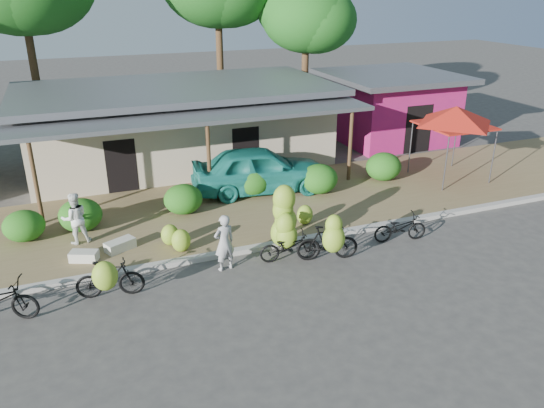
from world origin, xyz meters
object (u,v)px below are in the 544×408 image
(sack_near, at_px, (120,245))
(vendor, at_px, (224,243))
(bystander, at_px, (75,218))
(red_canopy, at_px, (456,116))
(bike_far_right, at_px, (400,228))
(bike_left, at_px, (109,278))
(bike_center, at_px, (286,229))
(tree_near_right, at_px, (302,14))
(teal_van, at_px, (260,169))
(bike_right, at_px, (329,240))
(sack_far, at_px, (84,256))

(sack_near, relative_size, vendor, 0.52)
(bystander, bearing_deg, sack_near, 132.26)
(red_canopy, xyz_separation_m, bike_far_right, (-4.86, -3.87, -2.18))
(bike_left, bearing_deg, bike_center, -73.06)
(tree_near_right, distance_m, vendor, 16.47)
(red_canopy, xyz_separation_m, sack_near, (-12.89, -1.62, -2.34))
(bike_far_right, bearing_deg, teal_van, 36.63)
(bike_left, bearing_deg, bystander, 21.00)
(tree_near_right, bearing_deg, red_canopy, -77.87)
(bike_right, bearing_deg, bike_far_right, -66.64)
(bike_far_right, bearing_deg, tree_near_right, -1.67)
(tree_near_right, bearing_deg, sack_far, -135.39)
(bike_center, bearing_deg, sack_far, 83.11)
(bike_left, bearing_deg, bike_right, -82.13)
(bystander, bearing_deg, bike_center, 145.62)
(bike_right, relative_size, bystander, 1.16)
(bike_center, bearing_deg, bike_right, -121.60)
(bike_left, bearing_deg, sack_far, 24.29)
(tree_near_right, relative_size, bike_far_right, 4.40)
(teal_van, bearing_deg, bystander, 114.28)
(tree_near_right, height_order, sack_far, tree_near_right)
(sack_far, distance_m, vendor, 4.00)
(bike_right, bearing_deg, bystander, 74.78)
(sack_near, bearing_deg, vendor, -37.74)
(bike_center, relative_size, bystander, 1.32)
(bike_center, xyz_separation_m, bike_right, (0.96, -0.83, -0.15))
(bike_left, bearing_deg, teal_van, -37.22)
(red_canopy, distance_m, bike_left, 14.13)
(bike_left, distance_m, bystander, 3.41)
(vendor, distance_m, teal_van, 5.69)
(red_canopy, distance_m, bike_far_right, 6.58)
(bike_center, xyz_separation_m, bike_far_right, (3.61, -0.39, -0.41))
(tree_near_right, distance_m, red_canopy, 10.47)
(tree_near_right, bearing_deg, bike_left, -129.42)
(bike_left, relative_size, sack_near, 2.05)
(vendor, bearing_deg, bike_right, 154.22)
(teal_van, bearing_deg, bike_left, 139.30)
(bike_left, distance_m, teal_van, 7.98)
(bike_left, height_order, vendor, vendor)
(red_canopy, bearing_deg, bike_far_right, -141.44)
(bystander, height_order, teal_van, teal_van)
(sack_near, bearing_deg, bike_left, -102.04)
(bike_center, relative_size, sack_near, 2.45)
(sack_far, bearing_deg, tree_near_right, 44.61)
(bike_right, relative_size, bike_far_right, 1.06)
(bike_far_right, distance_m, sack_near, 8.34)
(bike_right, height_order, bystander, bystander)
(sack_near, bearing_deg, bike_right, -26.51)
(sack_far, xyz_separation_m, vendor, (3.59, -1.69, 0.55))
(red_canopy, relative_size, bystander, 2.22)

